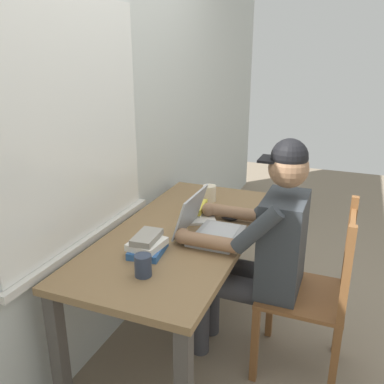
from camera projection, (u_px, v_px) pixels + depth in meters
ground_plane at (184, 337)px, 2.47m from camera, size 8.00×8.00×0.00m
back_wall at (107, 114)px, 2.19m from camera, size 6.00×0.08×2.60m
desk at (183, 244)px, 2.27m from camera, size 1.52×0.70×0.70m
seated_person at (261, 245)px, 2.11m from camera, size 0.50×0.60×1.24m
wooden_chair at (314, 294)px, 2.09m from camera, size 0.42×0.42×0.93m
laptop at (207, 226)px, 2.16m from camera, size 0.33×0.30×0.23m
computer_mouse at (230, 217)px, 2.36m from camera, size 0.06×0.10×0.03m
coffee_mug_white at (210, 193)px, 2.64m from camera, size 0.12×0.08×0.10m
coffee_mug_dark at (143, 265)px, 1.78m from camera, size 0.11×0.07×0.10m
book_stack_main at (195, 209)px, 2.45m from camera, size 0.21×0.13×0.06m
book_stack_side at (147, 245)px, 1.97m from camera, size 0.21×0.17×0.10m
paper_pile_near_laptop at (200, 217)px, 2.39m from camera, size 0.26×0.24×0.01m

